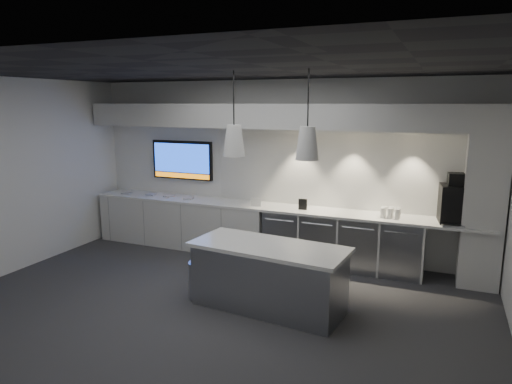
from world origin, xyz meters
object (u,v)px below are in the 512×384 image
at_px(island, 269,276).
at_px(bin, 202,280).
at_px(wall_tv, 182,160).
at_px(coffee_machine, 454,202).

height_order(island, bin, island).
bearing_deg(wall_tv, island, -39.79).
height_order(island, coffee_machine, coffee_machine).
height_order(wall_tv, coffee_machine, wall_tv).
relative_size(island, coffee_machine, 2.84).
distance_m(wall_tv, island, 3.53).
distance_m(wall_tv, bin, 3.02).
xyz_separation_m(wall_tv, bin, (1.61, -2.19, -1.31)).
height_order(wall_tv, bin, wall_tv).
distance_m(island, bin, 0.97).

